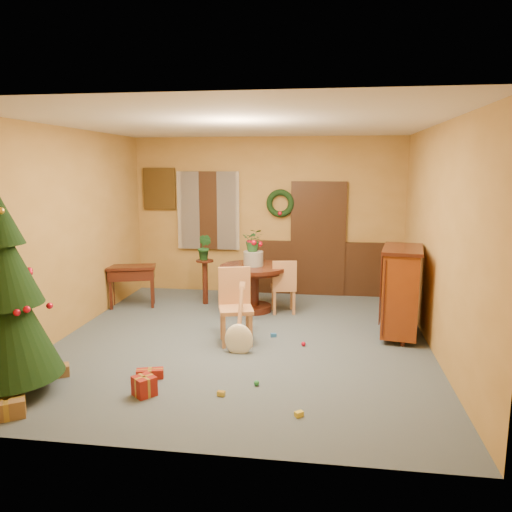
% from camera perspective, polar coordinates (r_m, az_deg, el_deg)
% --- Properties ---
extents(room_envelope, '(5.50, 5.50, 5.50)m').
position_cam_1_polar(room_envelope, '(9.27, 2.50, 2.45)').
color(room_envelope, '#374050').
rests_on(room_envelope, ground).
extents(dining_table, '(1.11, 1.11, 0.76)m').
position_cam_1_polar(dining_table, '(8.20, -0.29, -2.68)').
color(dining_table, black).
rests_on(dining_table, floor).
extents(urn, '(0.32, 0.32, 0.24)m').
position_cam_1_polar(urn, '(8.13, -0.30, -0.29)').
color(urn, slate).
rests_on(urn, dining_table).
extents(centerpiece_plant, '(0.33, 0.29, 0.37)m').
position_cam_1_polar(centerpiece_plant, '(8.08, -0.30, 1.83)').
color(centerpiece_plant, '#1E4C23').
rests_on(centerpiece_plant, urn).
extents(chair_near, '(0.54, 0.54, 1.01)m').
position_cam_1_polar(chair_near, '(6.78, -2.38, -5.35)').
color(chair_near, '#AB6D44').
rests_on(chair_near, floor).
extents(chair_far, '(0.45, 0.45, 0.89)m').
position_cam_1_polar(chair_far, '(8.08, 3.19, -3.31)').
color(chair_far, '#AB6D44').
rests_on(chair_far, floor).
extents(guitar, '(0.45, 0.61, 0.85)m').
position_cam_1_polar(guitar, '(6.39, -2.00, -7.35)').
color(guitar, '#EDE5C6').
rests_on(guitar, floor).
extents(plant_stand, '(0.30, 0.30, 0.78)m').
position_cam_1_polar(plant_stand, '(8.68, -5.84, -2.36)').
color(plant_stand, black).
rests_on(plant_stand, floor).
extents(stand_plant, '(0.30, 0.28, 0.45)m').
position_cam_1_polar(stand_plant, '(8.58, -5.90, 1.01)').
color(stand_plant, '#19471E').
rests_on(stand_plant, plant_stand).
extents(christmas_tree, '(1.09, 1.09, 2.26)m').
position_cam_1_polar(christmas_tree, '(5.72, -26.94, -3.95)').
color(christmas_tree, '#382111').
rests_on(christmas_tree, floor).
extents(writing_desk, '(0.88, 0.61, 0.71)m').
position_cam_1_polar(writing_desk, '(8.71, -14.02, -2.23)').
color(writing_desk, black).
rests_on(writing_desk, floor).
extents(sideboard, '(0.68, 1.06, 1.27)m').
position_cam_1_polar(sideboard, '(7.22, 16.24, -3.68)').
color(sideboard, '#591D0A').
rests_on(sideboard, floor).
extents(gift_a, '(0.41, 0.38, 0.18)m').
position_cam_1_polar(gift_a, '(5.51, -26.61, -15.27)').
color(gift_a, brown).
rests_on(gift_a, floor).
extents(gift_b, '(0.29, 0.29, 0.21)m').
position_cam_1_polar(gift_b, '(5.50, -12.64, -14.28)').
color(gift_b, maroon).
rests_on(gift_b, floor).
extents(gift_c, '(0.29, 0.26, 0.13)m').
position_cam_1_polar(gift_c, '(6.26, -21.67, -12.08)').
color(gift_c, brown).
rests_on(gift_c, floor).
extents(gift_d, '(0.32, 0.20, 0.11)m').
position_cam_1_polar(gift_d, '(5.91, -12.03, -13.02)').
color(gift_d, maroon).
rests_on(gift_d, floor).
extents(toy_a, '(0.09, 0.07, 0.05)m').
position_cam_1_polar(toy_a, '(7.10, 2.01, -9.03)').
color(toy_a, '#2762AA').
rests_on(toy_a, floor).
extents(toy_b, '(0.06, 0.06, 0.06)m').
position_cam_1_polar(toy_b, '(5.61, 0.06, -14.31)').
color(toy_b, '#258940').
rests_on(toy_b, floor).
extents(toy_c, '(0.09, 0.09, 0.05)m').
position_cam_1_polar(toy_c, '(5.02, 4.94, -17.54)').
color(toy_c, gold).
rests_on(toy_c, floor).
extents(toy_d, '(0.06, 0.06, 0.06)m').
position_cam_1_polar(toy_d, '(6.77, 5.44, -9.97)').
color(toy_d, red).
rests_on(toy_d, floor).
extents(toy_e, '(0.09, 0.06, 0.05)m').
position_cam_1_polar(toy_e, '(5.41, -4.00, -15.40)').
color(toy_e, gold).
rests_on(toy_e, floor).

